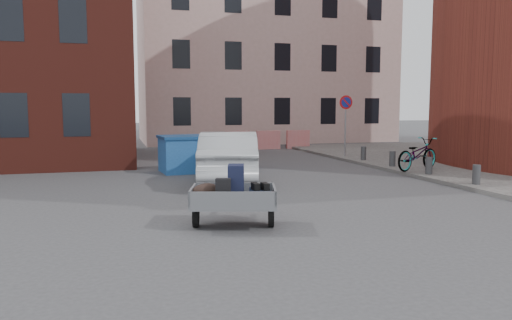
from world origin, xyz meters
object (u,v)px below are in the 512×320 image
object	(u,v)px
dumpster	(203,153)
silver_car	(229,157)
trailer	(233,196)
bicycle	(417,154)

from	to	relation	value
dumpster	silver_car	bearing A→B (deg)	-89.70
trailer	dumpster	size ratio (longest dim) A/B	0.61
bicycle	silver_car	bearing A→B (deg)	69.49
trailer	dumpster	distance (m)	8.40
trailer	bicycle	xyz separation A→B (m)	(7.83, 5.67, 0.06)
silver_car	bicycle	xyz separation A→B (m)	(6.65, 0.12, -0.10)
trailer	silver_car	size ratio (longest dim) A/B	0.42
dumpster	silver_car	size ratio (longest dim) A/B	0.68
dumpster	bicycle	world-z (taller)	dumpster
trailer	silver_car	xyz separation A→B (m)	(1.19, 5.55, 0.17)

